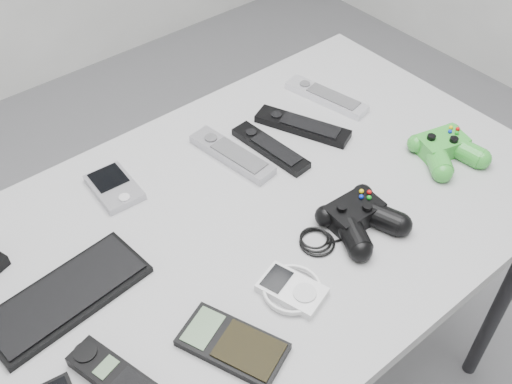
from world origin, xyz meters
TOP-DOWN VIEW (x-y plane):
  - floor at (0.00, 0.00)m, footprint 3.50×3.50m
  - desk at (-0.05, -0.03)m, footprint 1.12×0.72m
  - pda_keyboard at (-0.43, 0.02)m, footprint 0.28×0.14m
  - pda at (-0.24, 0.19)m, footprint 0.08×0.12m
  - remote_silver_a at (-0.01, 0.13)m, footprint 0.08×0.20m
  - remote_black_a at (0.06, 0.09)m, footprint 0.06×0.19m
  - remote_black_b at (0.16, 0.10)m, footprint 0.13×0.21m
  - remote_silver_b at (0.28, 0.15)m, footprint 0.09×0.20m
  - cordless_handset at (-0.44, -0.16)m, footprint 0.09×0.16m
  - calculator at (-0.28, -0.22)m, footprint 0.14×0.18m
  - mp3_player at (-0.14, -0.20)m, footprint 0.13×0.13m
  - controller_black at (0.05, -0.17)m, footprint 0.25×0.16m
  - controller_green at (0.33, -0.15)m, footprint 0.17×0.17m

SIDE VIEW (x-z plane):
  - floor at x=0.00m, z-range 0.00..0.00m
  - desk at x=-0.05m, z-range 0.31..1.06m
  - calculator at x=-0.28m, z-range 0.75..0.77m
  - pda_keyboard at x=-0.43m, z-range 0.75..0.77m
  - pda at x=-0.24m, z-range 0.75..0.77m
  - remote_black_a at x=0.06m, z-range 0.75..0.77m
  - mp3_player at x=-0.14m, z-range 0.75..0.77m
  - remote_black_b at x=0.16m, z-range 0.75..0.77m
  - remote_silver_b at x=0.28m, z-range 0.75..0.77m
  - remote_silver_a at x=-0.01m, z-range 0.75..0.77m
  - cordless_handset at x=-0.44m, z-range 0.75..0.77m
  - controller_green at x=0.33m, z-range 0.75..0.80m
  - controller_black at x=0.05m, z-range 0.75..0.80m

